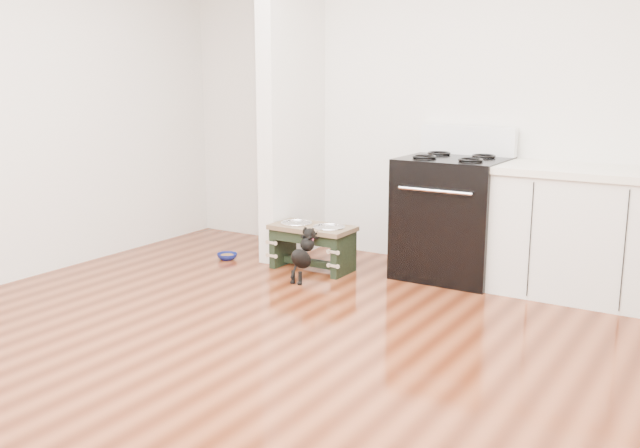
{
  "coord_description": "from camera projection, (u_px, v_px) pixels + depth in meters",
  "views": [
    {
      "loc": [
        2.21,
        -2.9,
        1.55
      ],
      "look_at": [
        -0.42,
        1.33,
        0.49
      ],
      "focal_mm": 40.0,
      "sensor_mm": 36.0,
      "label": 1
    }
  ],
  "objects": [
    {
      "name": "oven_range",
      "position": [
        452.0,
        216.0,
        5.43
      ],
      "size": [
        0.76,
        0.69,
        1.14
      ],
      "color": "black",
      "rests_on": "ground"
    },
    {
      "name": "dog_feeder",
      "position": [
        312.0,
        238.0,
        5.66
      ],
      "size": [
        0.66,
        0.35,
        0.37
      ],
      "color": "black",
      "rests_on": "ground"
    },
    {
      "name": "puppy",
      "position": [
        304.0,
        253.0,
        5.36
      ],
      "size": [
        0.12,
        0.34,
        0.4
      ],
      "color": "black",
      "rests_on": "ground"
    },
    {
      "name": "floor_bowl",
      "position": [
        227.0,
        256.0,
        6.01
      ],
      "size": [
        0.21,
        0.21,
        0.05
      ],
      "rotation": [
        0.0,
        0.0,
        0.25
      ],
      "color": "navy",
      "rests_on": "ground"
    },
    {
      "name": "partition_wall",
      "position": [
        292.0,
        97.0,
        5.94
      ],
      "size": [
        0.15,
        0.8,
        2.7
      ],
      "primitive_type": "cube",
      "color": "silver",
      "rests_on": "ground"
    },
    {
      "name": "ground",
      "position": [
        257.0,
        363.0,
        3.87
      ],
      "size": [
        5.0,
        5.0,
        0.0
      ],
      "primitive_type": "plane",
      "color": "#471C0C",
      "rests_on": "ground"
    },
    {
      "name": "room_shell",
      "position": [
        250.0,
        58.0,
        3.53
      ],
      "size": [
        5.0,
        5.0,
        5.0
      ],
      "color": "silver",
      "rests_on": "ground"
    },
    {
      "name": "cabinet_run",
      "position": [
        586.0,
        233.0,
        4.95
      ],
      "size": [
        1.24,
        0.64,
        0.91
      ],
      "color": "silver",
      "rests_on": "ground"
    }
  ]
}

